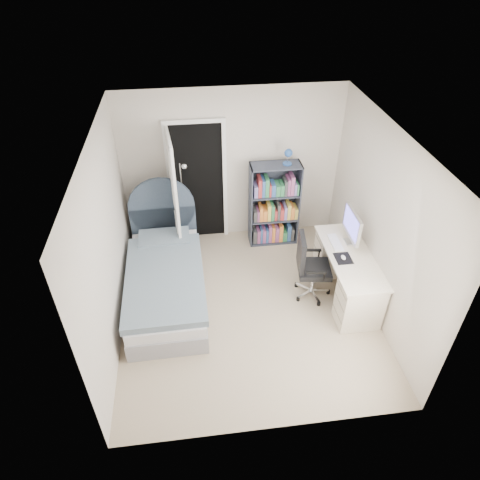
{
  "coord_description": "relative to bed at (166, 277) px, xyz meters",
  "views": [
    {
      "loc": [
        -0.64,
        -4.17,
        4.34
      ],
      "look_at": [
        -0.08,
        0.17,
        1.05
      ],
      "focal_mm": 32.0,
      "sensor_mm": 36.0,
      "label": 1
    }
  ],
  "objects": [
    {
      "name": "room_shell",
      "position": [
        1.11,
        -0.42,
        0.95
      ],
      "size": [
        3.5,
        3.7,
        2.6
      ],
      "color": "gray",
      "rests_on": "ground"
    },
    {
      "name": "bed",
      "position": [
        0.0,
        0.0,
        0.0
      ],
      "size": [
        1.07,
        2.2,
        1.35
      ],
      "color": "gray",
      "rests_on": "ground"
    },
    {
      "name": "desk",
      "position": [
        2.51,
        -0.34,
        0.09
      ],
      "size": [
        0.59,
        1.48,
        1.22
      ],
      "color": "beige",
      "rests_on": "ground"
    },
    {
      "name": "bookcase",
      "position": [
        1.75,
        1.08,
        0.33
      ],
      "size": [
        0.78,
        0.34,
        1.66
      ],
      "color": "#333846",
      "rests_on": "ground"
    },
    {
      "name": "nightstand",
      "position": [
        -0.27,
        1.17,
        0.1
      ],
      "size": [
        0.42,
        0.42,
        0.62
      ],
      "color": "tan",
      "rests_on": "ground"
    },
    {
      "name": "floor_lamp",
      "position": [
        0.33,
        1.09,
        0.32
      ],
      "size": [
        0.22,
        0.22,
        1.52
      ],
      "color": "silver",
      "rests_on": "ground"
    },
    {
      "name": "door",
      "position": [
        0.32,
        1.09,
        0.73
      ],
      "size": [
        0.92,
        0.83,
        2.06
      ],
      "color": "black",
      "rests_on": "ground"
    },
    {
      "name": "office_chair",
      "position": [
        1.98,
        -0.26,
        0.25
      ],
      "size": [
        0.53,
        0.55,
        1.01
      ],
      "color": "silver",
      "rests_on": "ground"
    }
  ]
}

